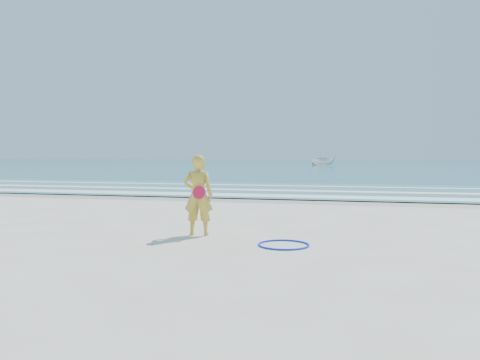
# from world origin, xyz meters

# --- Properties ---
(ground) EXTENTS (400.00, 400.00, 0.00)m
(ground) POSITION_xyz_m (0.00, 0.00, 0.00)
(ground) COLOR silver
(ground) RESTS_ON ground
(wet_sand) EXTENTS (400.00, 2.40, 0.00)m
(wet_sand) POSITION_xyz_m (0.00, 9.00, 0.00)
(wet_sand) COLOR #B2A893
(wet_sand) RESTS_ON ground
(ocean) EXTENTS (400.00, 190.00, 0.04)m
(ocean) POSITION_xyz_m (0.00, 105.00, 0.02)
(ocean) COLOR #19727F
(ocean) RESTS_ON ground
(shallow) EXTENTS (400.00, 10.00, 0.01)m
(shallow) POSITION_xyz_m (0.00, 14.00, 0.04)
(shallow) COLOR #59B7AD
(shallow) RESTS_ON ocean
(foam_near) EXTENTS (400.00, 1.40, 0.01)m
(foam_near) POSITION_xyz_m (0.00, 10.30, 0.05)
(foam_near) COLOR white
(foam_near) RESTS_ON shallow
(foam_mid) EXTENTS (400.00, 0.90, 0.01)m
(foam_mid) POSITION_xyz_m (0.00, 13.20, 0.05)
(foam_mid) COLOR white
(foam_mid) RESTS_ON shallow
(foam_far) EXTENTS (400.00, 0.60, 0.01)m
(foam_far) POSITION_xyz_m (0.00, 16.50, 0.05)
(foam_far) COLOR white
(foam_far) RESTS_ON shallow
(hoop) EXTENTS (1.19, 1.19, 0.03)m
(hoop) POSITION_xyz_m (2.49, 0.43, 0.02)
(hoop) COLOR #0C28DF
(hoop) RESTS_ON ground
(boat) EXTENTS (4.34, 2.60, 1.58)m
(boat) POSITION_xyz_m (-1.70, 68.70, 0.83)
(boat) COLOR silver
(boat) RESTS_ON ocean
(woman) EXTENTS (0.65, 0.47, 1.66)m
(woman) POSITION_xyz_m (0.60, 1.12, 0.83)
(woman) COLOR gold
(woman) RESTS_ON ground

